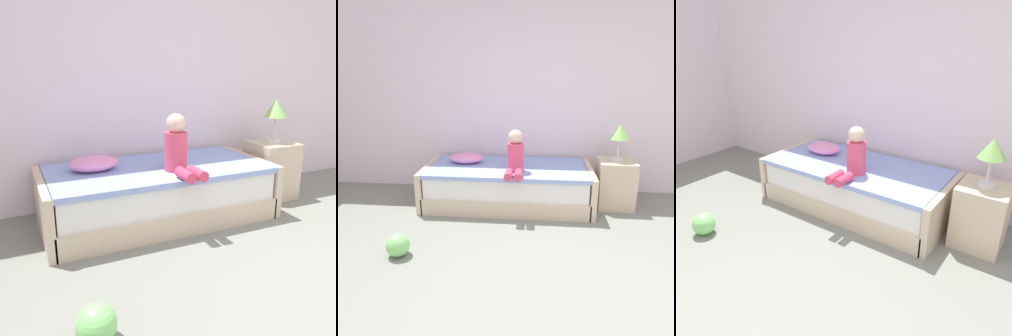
# 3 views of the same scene
# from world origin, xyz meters

# --- Properties ---
(wall_rear) EXTENTS (7.20, 0.10, 2.90)m
(wall_rear) POSITION_xyz_m (0.00, 2.60, 1.45)
(wall_rear) COLOR white
(wall_rear) RESTS_ON ground
(bed) EXTENTS (2.11, 1.00, 0.50)m
(bed) POSITION_xyz_m (-0.59, 2.00, 0.25)
(bed) COLOR beige
(bed) RESTS_ON ground
(nightstand) EXTENTS (0.44, 0.44, 0.60)m
(nightstand) POSITION_xyz_m (0.76, 2.03, 0.30)
(nightstand) COLOR beige
(nightstand) RESTS_ON ground
(table_lamp) EXTENTS (0.24, 0.24, 0.45)m
(table_lamp) POSITION_xyz_m (0.76, 2.03, 0.94)
(table_lamp) COLOR silver
(table_lamp) RESTS_ON nightstand
(child_figure) EXTENTS (0.20, 0.51, 0.50)m
(child_figure) POSITION_xyz_m (-0.48, 1.77, 0.70)
(child_figure) COLOR #E04C6B
(child_figure) RESTS_ON bed
(pillow) EXTENTS (0.44, 0.30, 0.13)m
(pillow) POSITION_xyz_m (-1.15, 2.10, 0.56)
(pillow) COLOR #EA8CC6
(pillow) RESTS_ON bed
(toy_ball) EXTENTS (0.22, 0.22, 0.22)m
(toy_ball) POSITION_xyz_m (-1.50, 0.63, 0.11)
(toy_ball) COLOR #7FD872
(toy_ball) RESTS_ON ground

